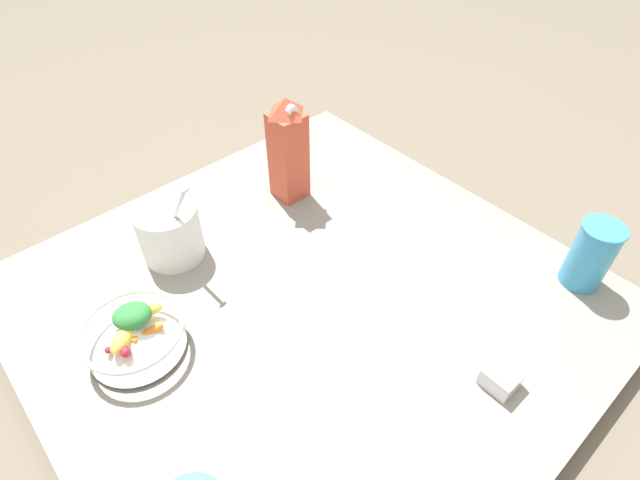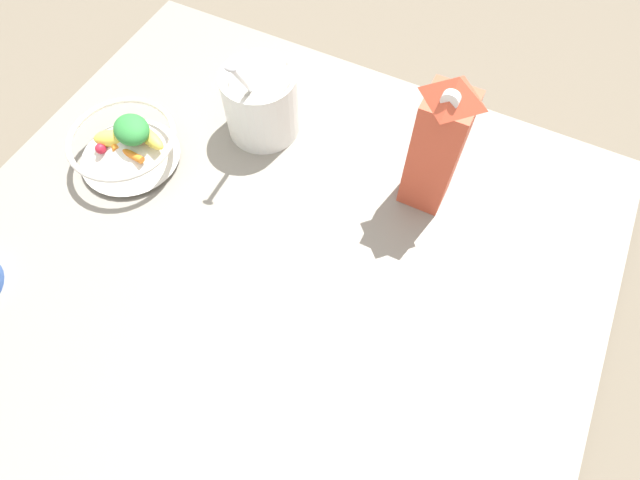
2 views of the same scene
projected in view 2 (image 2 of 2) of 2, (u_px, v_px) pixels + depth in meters
ground_plane at (256, 295)px, 0.82m from camera, size 6.00×6.00×0.00m
countertop at (255, 289)px, 0.80m from camera, size 1.03×1.03×0.05m
fruit_bowl at (126, 145)px, 0.86m from camera, size 0.18×0.18×0.09m
milk_carton at (438, 143)px, 0.75m from camera, size 0.07×0.07×0.26m
yogurt_tub at (261, 100)px, 0.87m from camera, size 0.13×0.16×0.22m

